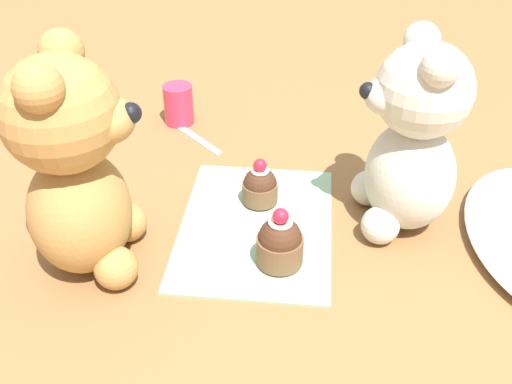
# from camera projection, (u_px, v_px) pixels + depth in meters

# --- Properties ---
(ground_plane) EXTENTS (4.00, 4.00, 0.00)m
(ground_plane) POSITION_uv_depth(u_px,v_px,m) (256.00, 227.00, 0.79)
(ground_plane) COLOR olive
(knitted_placemat) EXTENTS (0.28, 0.20, 0.01)m
(knitted_placemat) POSITION_uv_depth(u_px,v_px,m) (256.00, 225.00, 0.79)
(knitted_placemat) COLOR #8EBC99
(knitted_placemat) RESTS_ON ground_plane
(teddy_bear_cream) EXTENTS (0.14, 0.14, 0.26)m
(teddy_bear_cream) POSITION_uv_depth(u_px,v_px,m) (412.00, 140.00, 0.73)
(teddy_bear_cream) COLOR beige
(teddy_bear_cream) RESTS_ON ground_plane
(teddy_bear_tan) EXTENTS (0.15, 0.15, 0.28)m
(teddy_bear_tan) POSITION_uv_depth(u_px,v_px,m) (75.00, 167.00, 0.66)
(teddy_bear_tan) COLOR #B78447
(teddy_bear_tan) RESTS_ON ground_plane
(cupcake_near_cream_bear) EXTENTS (0.06, 0.06, 0.08)m
(cupcake_near_cream_bear) POSITION_uv_depth(u_px,v_px,m) (280.00, 243.00, 0.71)
(cupcake_near_cream_bear) COLOR brown
(cupcake_near_cream_bear) RESTS_ON knitted_placemat
(cupcake_near_tan_bear) EXTENTS (0.05, 0.05, 0.07)m
(cupcake_near_tan_bear) POSITION_uv_depth(u_px,v_px,m) (260.00, 186.00, 0.82)
(cupcake_near_tan_bear) COLOR brown
(cupcake_near_tan_bear) RESTS_ON knitted_placemat
(juice_glass) EXTENTS (0.05, 0.05, 0.07)m
(juice_glass) POSITION_uv_depth(u_px,v_px,m) (179.00, 104.00, 1.01)
(juice_glass) COLOR #DB3356
(juice_glass) RESTS_ON ground_plane
(teaspoon) EXTENTS (0.10, 0.10, 0.01)m
(teaspoon) POSITION_uv_depth(u_px,v_px,m) (195.00, 137.00, 0.98)
(teaspoon) COLOR silver
(teaspoon) RESTS_ON ground_plane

